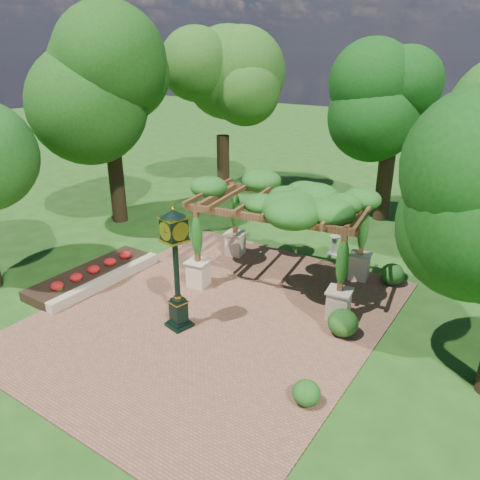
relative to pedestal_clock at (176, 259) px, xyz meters
The scene contains 13 objects.
ground 2.44m from the pedestal_clock, 16.04° to the left, with size 120.00×120.00×0.00m, color #1E4714.
brick_plaza 2.68m from the pedestal_clock, 65.05° to the left, with size 10.00×12.00×0.04m, color brown.
border_wall 4.65m from the pedestal_clock, behind, with size 0.35×5.00×0.40m, color #C6B793.
flower_bed 5.47m from the pedestal_clock, behind, with size 1.50×5.00×0.36m, color red.
pedestal_clock is the anchor object (origin of this frame).
pergola 4.65m from the pedestal_clock, 75.60° to the left, with size 6.55×4.64×3.82m.
sundial 8.44m from the pedestal_clock, 77.32° to the left, with size 0.48×0.48×0.85m.
shrub_front 5.38m from the pedestal_clock, 10.82° to the right, with size 0.70×0.70×0.63m, color #1C5117.
shrub_mid 5.43m from the pedestal_clock, 28.22° to the left, with size 0.93×0.93×0.84m, color #204D15.
shrub_back 8.34m from the pedestal_clock, 54.66° to the left, with size 0.88×0.88×0.79m, color #1F5518.
tree_west_near 11.68m from the pedestal_clock, 146.74° to the left, with size 4.88×4.88×9.76m.
tree_west_far 15.64m from the pedestal_clock, 120.35° to the left, with size 4.99×4.99×8.95m.
tree_north 14.35m from the pedestal_clock, 81.87° to the left, with size 4.12×4.12×9.16m.
Camera 1 is at (8.12, -9.63, 8.15)m, focal length 35.00 mm.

